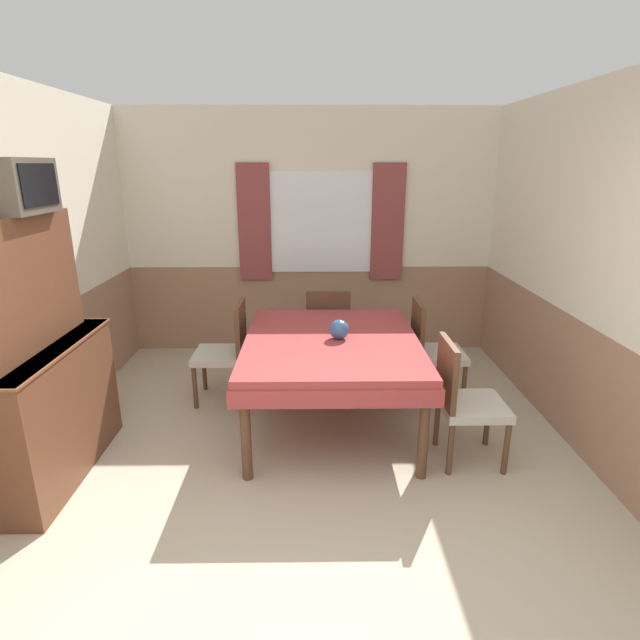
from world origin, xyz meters
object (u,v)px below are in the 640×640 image
at_px(chair_right_near, 464,398).
at_px(vase, 339,329).
at_px(chair_right_far, 431,348).
at_px(sideboard, 38,375).
at_px(chair_head_window, 328,329).
at_px(tv, 16,186).
at_px(dining_table, 331,351).
at_px(chair_left_far, 227,348).

distance_m(chair_right_near, vase, 1.04).
bearing_deg(chair_right_far, vase, -59.19).
relative_size(chair_right_near, sideboard, 0.51).
bearing_deg(chair_right_far, chair_head_window, -120.79).
height_order(chair_right_far, tv, tv).
xyz_separation_m(chair_head_window, vase, (0.06, -1.04, 0.34)).
bearing_deg(tv, chair_head_window, 38.59).
xyz_separation_m(dining_table, chair_head_window, (0.00, 1.04, -0.16)).
bearing_deg(sideboard, dining_table, 18.06).
bearing_deg(sideboard, chair_head_window, 40.82).
height_order(chair_head_window, chair_left_far, same).
bearing_deg(vase, sideboard, -162.61).
bearing_deg(dining_table, tv, -165.43).
height_order(sideboard, vase, sideboard).
distance_m(chair_head_window, chair_right_near, 1.78).
relative_size(chair_left_far, vase, 5.91).
bearing_deg(chair_head_window, tv, -141.41).
xyz_separation_m(dining_table, chair_right_far, (0.90, 0.50, -0.16)).
height_order(chair_head_window, sideboard, sideboard).
bearing_deg(chair_left_far, chair_right_near, -118.83).
bearing_deg(chair_right_far, chair_left_far, -90.00).
height_order(chair_right_near, tv, tv).
bearing_deg(dining_table, chair_left_far, 151.17).
bearing_deg(chair_right_near, vase, -120.11).
bearing_deg(tv, sideboard, -90.56).
bearing_deg(vase, tv, -166.02).
xyz_separation_m(chair_right_far, chair_right_near, (0.00, -1.00, 0.00)).
xyz_separation_m(sideboard, vase, (1.99, 0.62, 0.09)).
relative_size(sideboard, vase, 11.48).
height_order(sideboard, tv, tv).
bearing_deg(chair_left_far, tv, 134.32).
relative_size(sideboard, tv, 3.52).
bearing_deg(sideboard, vase, 17.39).
bearing_deg(sideboard, chair_left_far, 47.73).
xyz_separation_m(chair_left_far, sideboard, (-1.02, -1.13, 0.25)).
bearing_deg(tv, dining_table, 14.57).
relative_size(chair_head_window, sideboard, 0.51).
height_order(chair_head_window, vase, vase).
bearing_deg(chair_right_far, tv, -70.57).
xyz_separation_m(dining_table, sideboard, (-1.93, -0.63, 0.08)).
distance_m(chair_head_window, sideboard, 2.56).
relative_size(chair_right_near, chair_left_far, 1.00).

